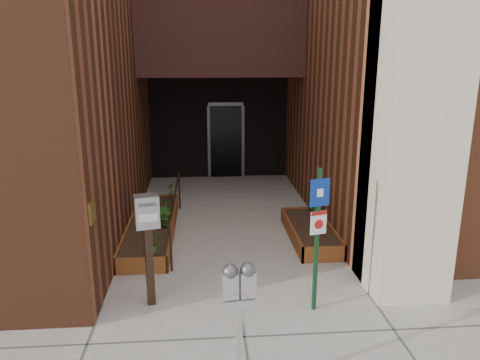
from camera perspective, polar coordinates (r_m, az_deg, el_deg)
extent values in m
plane|color=#9E9991|center=(7.24, -0.22, -14.21)|extent=(80.00, 80.00, 0.00)
cube|color=brown|center=(14.99, 22.37, 19.64)|extent=(8.00, 13.70, 10.00)
cube|color=beige|center=(7.29, 20.07, 3.55)|extent=(1.10, 1.20, 4.40)
cube|color=#311816|center=(12.31, -2.50, 17.24)|extent=(4.20, 2.00, 2.00)
cube|color=black|center=(13.85, -2.61, 6.64)|extent=(4.00, 0.30, 3.00)
cube|color=black|center=(13.76, -1.72, 4.69)|extent=(0.90, 0.06, 2.10)
cube|color=#B79338|center=(6.60, -17.61, -3.69)|extent=(0.04, 0.30, 0.30)
cube|color=brown|center=(8.05, -12.00, -10.21)|extent=(0.90, 0.04, 0.30)
cube|color=brown|center=(11.35, -9.82, -2.51)|extent=(0.90, 0.04, 0.30)
cube|color=brown|center=(9.73, -13.25, -5.72)|extent=(0.04, 3.60, 0.30)
cube|color=brown|center=(9.64, -8.16, -5.67)|extent=(0.04, 3.60, 0.30)
cube|color=black|center=(9.68, -10.71, -5.81)|extent=(0.82, 3.52, 0.26)
cube|color=brown|center=(8.42, 10.23, -8.93)|extent=(0.80, 0.04, 0.30)
cube|color=brown|center=(10.37, 7.23, -4.11)|extent=(0.80, 0.04, 0.30)
cube|color=brown|center=(9.31, 6.28, -6.37)|extent=(0.04, 2.20, 0.30)
cube|color=brown|center=(9.48, 10.82, -6.16)|extent=(0.04, 2.20, 0.30)
cube|color=black|center=(9.39, 8.56, -6.39)|extent=(0.72, 2.12, 0.26)
cylinder|color=black|center=(7.95, -8.43, -8.00)|extent=(0.04, 0.04, 0.90)
cylinder|color=black|center=(11.05, -7.39, -1.26)|extent=(0.04, 0.04, 0.90)
cylinder|color=black|center=(9.35, -7.92, -1.59)|extent=(0.04, 3.30, 0.04)
cube|color=#ABACAE|center=(5.24, -0.11, -20.09)|extent=(0.07, 0.07, 1.06)
cube|color=#ABACAE|center=(4.93, -0.11, -14.64)|extent=(0.33, 0.16, 0.08)
cube|color=#ABACAE|center=(4.82, -1.19, -12.77)|extent=(0.17, 0.12, 0.28)
sphere|color=#59595B|center=(4.75, -1.20, -11.07)|extent=(0.16, 0.16, 0.16)
cube|color=white|center=(4.76, -1.08, -12.85)|extent=(0.10, 0.02, 0.05)
cube|color=#B21414|center=(4.80, -1.08, -13.75)|extent=(0.10, 0.02, 0.03)
cube|color=#ABACAE|center=(4.85, 0.96, -12.58)|extent=(0.17, 0.12, 0.28)
sphere|color=#59595B|center=(4.78, 0.97, -10.89)|extent=(0.16, 0.16, 0.16)
cube|color=white|center=(4.79, 1.10, -12.66)|extent=(0.10, 0.02, 0.05)
cube|color=#B21414|center=(4.83, 1.09, -13.55)|extent=(0.10, 0.02, 0.03)
cube|color=#14391D|center=(6.60, 9.32, -7.40)|extent=(0.06, 0.06, 2.09)
cube|color=navy|center=(6.34, 9.72, -1.52)|extent=(0.28, 0.09, 0.38)
cube|color=white|center=(6.33, 9.74, -1.54)|extent=(0.09, 0.04, 0.11)
cube|color=white|center=(6.47, 9.55, -5.15)|extent=(0.23, 0.08, 0.33)
cube|color=#B21414|center=(6.42, 9.62, -4.01)|extent=(0.23, 0.07, 0.06)
cylinder|color=#B21414|center=(6.47, 9.59, -5.34)|extent=(0.13, 0.05, 0.13)
cube|color=black|center=(6.95, -10.96, -10.22)|extent=(0.13, 0.13, 1.21)
cube|color=#A6A6A8|center=(6.64, -11.31, -3.76)|extent=(0.38, 0.31, 0.46)
cube|color=#59595B|center=(6.48, -11.23, -3.00)|extent=(0.24, 0.07, 0.04)
cube|color=white|center=(6.54, -11.14, -4.56)|extent=(0.26, 0.07, 0.11)
imported|color=#275E1B|center=(8.06, -10.68, -7.61)|extent=(0.42, 0.42, 0.34)
imported|color=#1D4E16|center=(9.26, -9.26, -4.39)|extent=(0.28, 0.28, 0.37)
imported|color=#265217|center=(9.70, -8.95, -3.39)|extent=(0.27, 0.27, 0.40)
imported|color=#2D601B|center=(11.06, -8.43, -1.21)|extent=(0.23, 0.23, 0.33)
imported|color=#195117|center=(9.00, 9.32, -5.04)|extent=(0.27, 0.27, 0.35)
imported|color=#175218|center=(9.96, 9.17, -3.11)|extent=(0.17, 0.17, 0.33)
imported|color=#1F5D1A|center=(10.16, 8.88, -2.64)|extent=(0.45, 0.45, 0.36)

